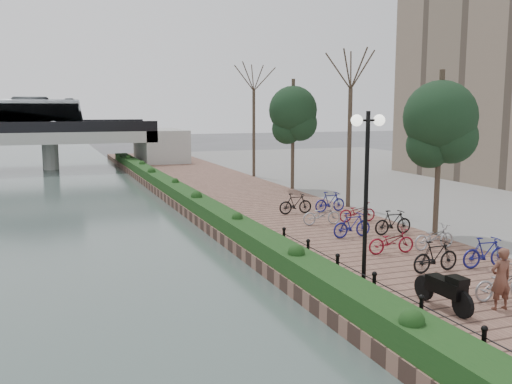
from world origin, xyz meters
TOP-DOWN VIEW (x-y plane):
  - ground at (0.00, 0.00)m, footprint 220.00×220.00m
  - promenade at (4.00, 17.50)m, footprint 8.00×75.00m
  - inland_pavement at (20.00, 17.50)m, footprint 24.00×75.00m
  - hedge at (0.60, 20.00)m, footprint 1.10×56.00m
  - chain_fence at (1.40, 2.00)m, footprint 0.10×14.10m
  - lamppost at (1.70, 4.02)m, footprint 1.02×0.32m
  - motorcycle at (2.69, 1.86)m, footprint 0.62×1.78m
  - pedestrian at (4.00, 1.31)m, footprint 0.61×0.43m
  - bicycle_parking at (5.50, 8.30)m, footprint 2.40×14.69m
  - street_trees at (8.00, 12.68)m, footprint 3.20×37.12m

SIDE VIEW (x-z plane):
  - ground at x=0.00m, z-range 0.00..0.00m
  - promenade at x=4.00m, z-range 0.00..0.50m
  - inland_pavement at x=20.00m, z-range 0.00..0.50m
  - hedge at x=0.60m, z-range 0.50..1.10m
  - chain_fence at x=1.40m, z-range 0.50..1.20m
  - bicycle_parking at x=5.50m, z-range 0.47..1.47m
  - motorcycle at x=2.69m, z-range 0.50..1.60m
  - pedestrian at x=4.00m, z-range 0.50..2.10m
  - street_trees at x=8.00m, z-range 0.29..7.09m
  - lamppost at x=1.70m, z-range 1.59..6.54m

